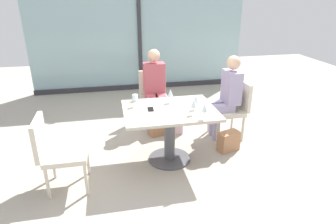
{
  "coord_description": "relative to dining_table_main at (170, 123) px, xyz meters",
  "views": [
    {
      "loc": [
        -0.71,
        -3.33,
        2.11
      ],
      "look_at": [
        0.0,
        0.1,
        0.65
      ],
      "focal_mm": 31.3,
      "sensor_mm": 36.0,
      "label": 1
    }
  ],
  "objects": [
    {
      "name": "handbag_2",
      "position": [
        -0.02,
        0.76,
        -0.4
      ],
      "size": [
        0.33,
        0.24,
        0.28
      ],
      "primitive_type": "cube",
      "rotation": [
        0.0,
        0.0,
        0.3
      ],
      "color": "#A3704C",
      "rests_on": "ground_plane"
    },
    {
      "name": "window_wall_backdrop",
      "position": [
        0.0,
        3.2,
        0.67
      ],
      "size": [
        4.69,
        0.1,
        2.7
      ],
      "color": "#94B7BC",
      "rests_on": "ground_plane"
    },
    {
      "name": "coffee_cup",
      "position": [
        -0.39,
        0.38,
        0.24
      ],
      "size": [
        0.08,
        0.08,
        0.09
      ],
      "primitive_type": "cylinder",
      "color": "white",
      "rests_on": "dining_table_main"
    },
    {
      "name": "person_far_right",
      "position": [
        0.97,
        0.5,
        0.16
      ],
      "size": [
        0.39,
        0.34,
        1.26
      ],
      "color": "#9E93B7",
      "rests_on": "ground_plane"
    },
    {
      "name": "chair_far_right",
      "position": [
        1.08,
        0.5,
        -0.04
      ],
      "size": [
        0.5,
        0.46,
        0.87
      ],
      "color": "beige",
      "rests_on": "ground_plane"
    },
    {
      "name": "chair_side_end",
      "position": [
        -1.35,
        -0.33,
        -0.04
      ],
      "size": [
        0.5,
        0.46,
        0.87
      ],
      "color": "beige",
      "rests_on": "ground_plane"
    },
    {
      "name": "chair_near_window",
      "position": [
        0.0,
        1.27,
        -0.04
      ],
      "size": [
        0.46,
        0.51,
        0.87
      ],
      "color": "beige",
      "rests_on": "ground_plane"
    },
    {
      "name": "wine_glass_0",
      "position": [
        0.25,
        -0.22,
        0.32
      ],
      "size": [
        0.07,
        0.07,
        0.18
      ],
      "color": "silver",
      "rests_on": "dining_table_main"
    },
    {
      "name": "handbag_1",
      "position": [
        0.87,
        0.08,
        -0.4
      ],
      "size": [
        0.33,
        0.24,
        0.28
      ],
      "primitive_type": "cube",
      "rotation": [
        0.0,
        0.0,
        0.31
      ],
      "color": "#A3704C",
      "rests_on": "ground_plane"
    },
    {
      "name": "dining_table_main",
      "position": [
        0.0,
        0.0,
        0.0
      ],
      "size": [
        1.16,
        0.9,
        0.73
      ],
      "color": "#BCB29E",
      "rests_on": "ground_plane"
    },
    {
      "name": "wine_glass_3",
      "position": [
        0.32,
        -0.06,
        0.32
      ],
      "size": [
        0.07,
        0.07,
        0.18
      ],
      "color": "silver",
      "rests_on": "dining_table_main"
    },
    {
      "name": "handbag_0",
      "position": [
        0.22,
        0.77,
        -0.4
      ],
      "size": [
        0.31,
        0.19,
        0.28
      ],
      "primitive_type": "cube",
      "rotation": [
        0.0,
        0.0,
        -0.1
      ],
      "color": "beige",
      "rests_on": "ground_plane"
    },
    {
      "name": "person_near_window",
      "position": [
        -0.0,
        1.16,
        0.16
      ],
      "size": [
        0.34,
        0.39,
        1.26
      ],
      "color": "#B24C56",
      "rests_on": "ground_plane"
    },
    {
      "name": "cell_phone_on_table",
      "position": [
        -0.23,
        0.04,
        0.2
      ],
      "size": [
        0.08,
        0.15,
        0.01
      ],
      "primitive_type": "cube",
      "rotation": [
        0.0,
        0.0,
        -0.07
      ],
      "color": "black",
      "rests_on": "dining_table_main"
    },
    {
      "name": "wine_glass_2",
      "position": [
        -0.42,
        0.18,
        0.32
      ],
      "size": [
        0.07,
        0.07,
        0.18
      ],
      "color": "silver",
      "rests_on": "dining_table_main"
    },
    {
      "name": "wine_glass_1",
      "position": [
        0.33,
        -0.37,
        0.32
      ],
      "size": [
        0.07,
        0.07,
        0.18
      ],
      "color": "silver",
      "rests_on": "dining_table_main"
    },
    {
      "name": "ground_plane",
      "position": [
        0.0,
        0.0,
        -0.54
      ],
      "size": [
        12.0,
        12.0,
        0.0
      ],
      "primitive_type": "plane",
      "color": "#A89E8E"
    },
    {
      "name": "wine_glass_4",
      "position": [
        0.06,
        0.23,
        0.32
      ],
      "size": [
        0.07,
        0.07,
        0.18
      ],
      "color": "silver",
      "rests_on": "dining_table_main"
    }
  ]
}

